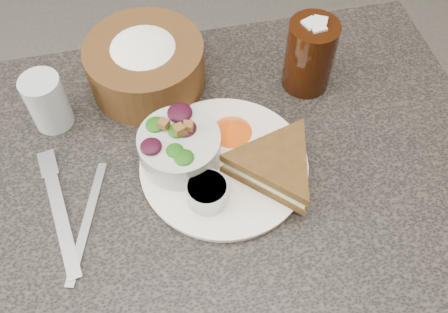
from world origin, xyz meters
The scene contains 11 objects.
dining_table centered at (0.00, 0.00, 0.38)m, with size 1.00×0.70×0.75m, color black.
dinner_plate centered at (0.06, 0.03, 0.76)m, with size 0.26×0.26×0.01m, color white.
sandwich centered at (0.13, -0.01, 0.78)m, with size 0.17×0.17×0.05m, color #4F381A, non-canonical shape.
salad_bowl centered at (-0.01, 0.05, 0.80)m, with size 0.13×0.13×0.07m, color #A9B0AC, non-canonical shape.
dressing_ramekin centered at (0.02, -0.03, 0.78)m, with size 0.06×0.06×0.04m, color #9FA4AB.
orange_wedge centered at (0.08, 0.09, 0.78)m, with size 0.07×0.07×0.03m, color #FF5A0F.
fork centered at (-0.20, -0.01, 0.75)m, with size 0.02×0.21×0.01m, color #9A9EA7.
knife centered at (-0.16, -0.02, 0.75)m, with size 0.01×0.21×0.00m, color gray.
bread_basket centered at (-0.04, 0.24, 0.81)m, with size 0.20×0.20×0.12m, color #523B1A, non-canonical shape.
cola_glass centered at (0.24, 0.18, 0.82)m, with size 0.08×0.08×0.14m, color black, non-canonical shape.
water_glass centered at (-0.20, 0.18, 0.80)m, with size 0.07×0.07×0.10m, color #A9B5BC.
Camera 1 is at (-0.04, -0.40, 1.42)m, focal length 40.00 mm.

